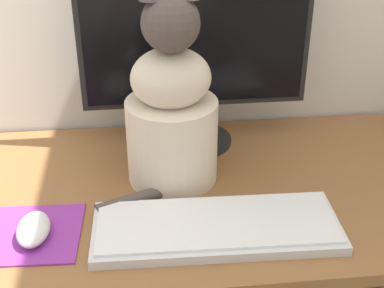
{
  "coord_description": "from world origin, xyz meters",
  "views": [
    {
      "loc": [
        -0.13,
        -0.9,
        1.36
      ],
      "look_at": [
        -0.03,
        -0.05,
        0.88
      ],
      "focal_mm": 50.0,
      "sensor_mm": 36.0,
      "label": 1
    }
  ],
  "objects_px": {
    "cat": "(171,110)",
    "monitor": "(195,42)",
    "computer_mouse_left": "(33,229)",
    "keyboard": "(214,227)"
  },
  "relations": [
    {
      "from": "computer_mouse_left",
      "to": "cat",
      "type": "distance_m",
      "value": 0.34
    },
    {
      "from": "computer_mouse_left",
      "to": "keyboard",
      "type": "bearing_deg",
      "value": -3.12
    },
    {
      "from": "monitor",
      "to": "keyboard",
      "type": "relative_size",
      "value": 1.12
    },
    {
      "from": "cat",
      "to": "monitor",
      "type": "bearing_deg",
      "value": 64.18
    },
    {
      "from": "computer_mouse_left",
      "to": "cat",
      "type": "bearing_deg",
      "value": 33.8
    },
    {
      "from": "monitor",
      "to": "computer_mouse_left",
      "type": "relative_size",
      "value": 5.09
    },
    {
      "from": "monitor",
      "to": "keyboard",
      "type": "bearing_deg",
      "value": -90.51
    },
    {
      "from": "monitor",
      "to": "keyboard",
      "type": "xyz_separation_m",
      "value": [
        -0.0,
        -0.34,
        -0.23
      ]
    },
    {
      "from": "monitor",
      "to": "computer_mouse_left",
      "type": "distance_m",
      "value": 0.5
    },
    {
      "from": "computer_mouse_left",
      "to": "cat",
      "type": "xyz_separation_m",
      "value": [
        0.26,
        0.17,
        0.13
      ]
    }
  ]
}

